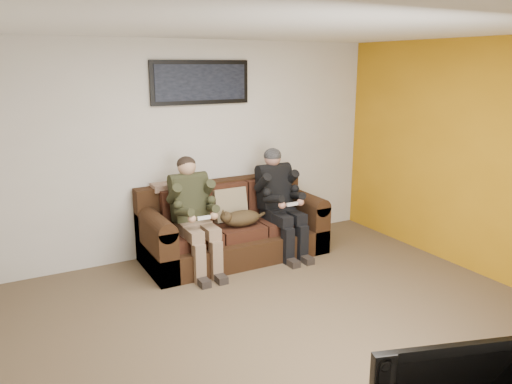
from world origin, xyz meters
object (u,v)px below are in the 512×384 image
framed_poster (201,82)px  person_right (279,196)px  cat (240,218)px  sofa (232,229)px  person_left (193,208)px  television (454,383)px

framed_poster → person_right: bearing=-36.7°
cat → framed_poster: (-0.20, 0.62, 1.56)m
sofa → person_right: size_ratio=1.69×
person_right → cat: 0.60m
cat → framed_poster: size_ratio=0.53×
person_left → person_right: 1.13m
cat → person_left: bearing=174.8°
sofa → framed_poster: (-0.20, 0.39, 1.76)m
sofa → cat: sofa is taller
television → sofa: bearing=99.6°
sofa → television: (-0.53, -3.78, 0.35)m
person_left → television: 3.59m
person_right → cat: bearing=-174.7°
sofa → framed_poster: framed_poster is taller
person_left → cat: (0.57, -0.05, -0.19)m
person_right → cat: person_right is taller
sofa → television: 3.83m
person_left → framed_poster: (0.37, 0.57, 1.37)m
person_right → framed_poster: framed_poster is taller
cat → framed_poster: bearing=108.0°
person_left → television: size_ratio=1.25×
cat → television: bearing=-98.6°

